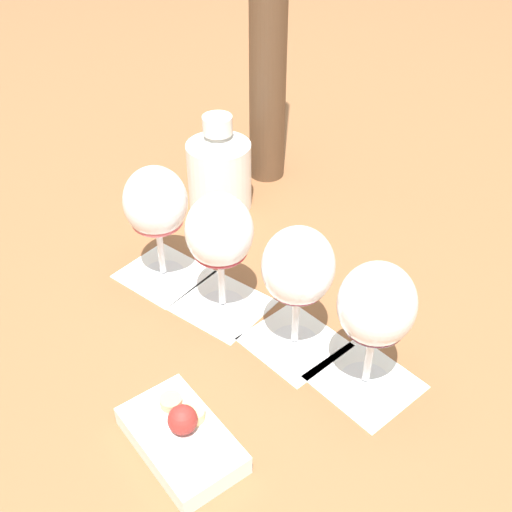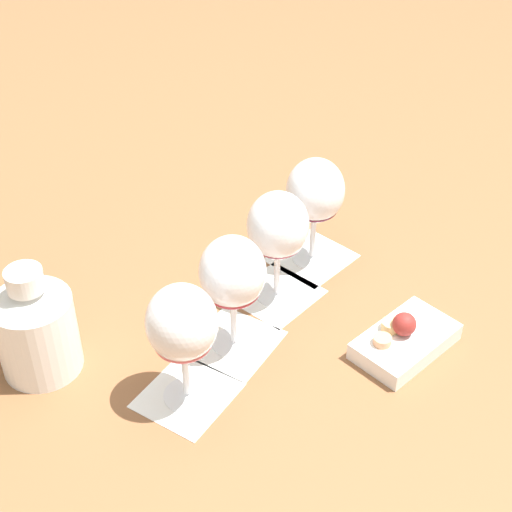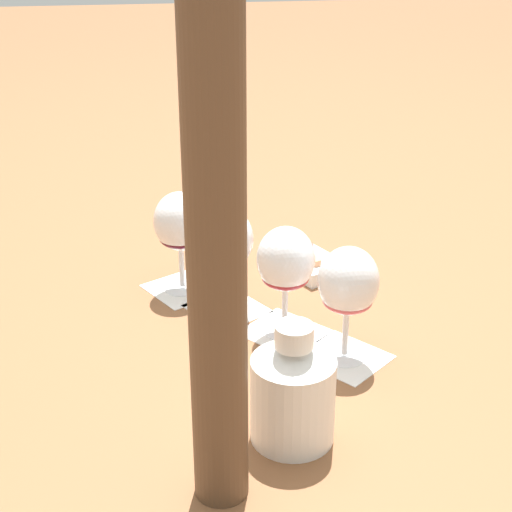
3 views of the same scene
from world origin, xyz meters
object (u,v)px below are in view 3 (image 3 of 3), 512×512
ceramic_vase (297,390)px  umbrella_pole (215,194)px  wine_glass_1 (286,264)px  wine_glass_0 (348,286)px  wine_glass_2 (226,243)px  snack_dish (306,260)px  wine_glass_3 (180,226)px

ceramic_vase → umbrella_pole: 0.33m
wine_glass_1 → ceramic_vase: bearing=172.7°
wine_glass_0 → wine_glass_2: 0.23m
snack_dish → wine_glass_1: bearing=160.0°
snack_dish → ceramic_vase: bearing=166.6°
ceramic_vase → snack_dish: size_ratio=0.97×
wine_glass_1 → wine_glass_3: (0.17, 0.15, -0.00)m
wine_glass_1 → snack_dish: size_ratio=1.05×
wine_glass_2 → ceramic_vase: bearing=-172.2°
wine_glass_3 → ceramic_vase: size_ratio=1.09×
wine_glass_2 → umbrella_pole: (-0.43, 0.06, 0.25)m
wine_glass_1 → ceramic_vase: (-0.26, 0.03, -0.05)m
wine_glass_1 → wine_glass_2: 0.12m
wine_glass_3 → wine_glass_0: bearing=-139.0°
umbrella_pole → wine_glass_1: bearing=-21.8°
wine_glass_3 → snack_dish: wine_glass_3 is taller
snack_dish → wine_glass_3: bearing=101.8°
umbrella_pole → snack_dish: bearing=-21.1°
wine_glass_0 → ceramic_vase: (-0.17, 0.11, -0.05)m
wine_glass_0 → wine_glass_1: 0.11m
wine_glass_0 → wine_glass_2: size_ratio=1.00×
wine_glass_0 → wine_glass_3: size_ratio=1.00×
wine_glass_1 → wine_glass_0: bearing=-138.7°
wine_glass_0 → ceramic_vase: 0.21m
ceramic_vase → umbrella_pole: size_ratio=0.22×
ceramic_vase → umbrella_pole: bearing=129.2°
wine_glass_0 → wine_glass_3: 0.34m
wine_glass_1 → wine_glass_3: size_ratio=1.00×
wine_glass_1 → wine_glass_2: same height
wine_glass_2 → ceramic_vase: (-0.35, -0.05, -0.05)m
wine_glass_1 → ceramic_vase: wine_glass_1 is taller
ceramic_vase → wine_glass_0: bearing=-32.1°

